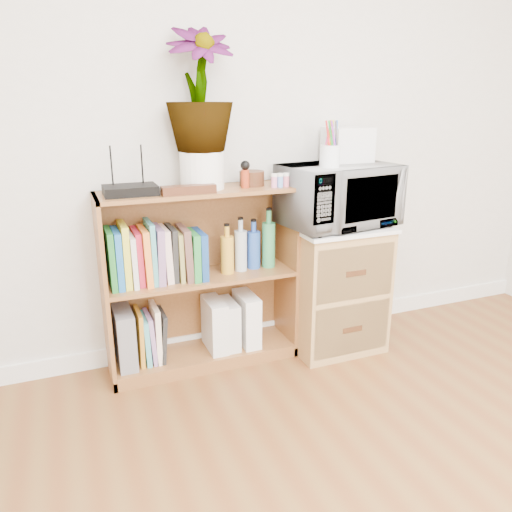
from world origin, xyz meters
TOP-DOWN VIEW (x-y plane):
  - skirting_board at (0.00, 2.24)m, footprint 4.00×0.02m
  - bookshelf at (-0.35, 2.10)m, footprint 1.00×0.30m
  - wicker_unit at (0.40, 2.02)m, footprint 0.50×0.45m
  - microwave at (0.40, 2.02)m, footprint 0.64×0.48m
  - pen_cup at (0.29, 1.94)m, footprint 0.10×0.10m
  - small_appliance at (0.50, 2.11)m, footprint 0.23×0.19m
  - router at (-0.68, 2.08)m, footprint 0.24×0.17m
  - white_bowl at (-0.60, 2.07)m, footprint 0.13×0.13m
  - plant_pot at (-0.32, 2.12)m, footprint 0.22×0.22m
  - potted_plant at (-0.32, 2.12)m, footprint 0.32×0.32m
  - trinket_box at (-0.42, 2.00)m, footprint 0.26×0.06m
  - kokeshi_doll at (-0.12, 2.06)m, footprint 0.04×0.04m
  - wooden_bowl at (-0.06, 2.11)m, footprint 0.13×0.13m
  - paint_jars at (0.05, 2.01)m, footprint 0.12×0.04m
  - file_box at (-0.76, 2.10)m, footprint 0.09×0.24m
  - magazine_holder_left at (-0.29, 2.09)m, footprint 0.09×0.23m
  - magazine_holder_mid at (-0.21, 2.09)m, footprint 0.08×0.21m
  - magazine_holder_right at (-0.10, 2.09)m, footprint 0.09×0.23m
  - cookbooks at (-0.58, 2.10)m, footprint 0.47×0.20m
  - liquor_bottles at (-0.05, 2.10)m, footprint 0.39×0.07m
  - lower_books at (-0.63, 2.10)m, footprint 0.15×0.19m

SIDE VIEW (x-z plane):
  - skirting_board at x=0.00m, z-range 0.00..0.10m
  - magazine_holder_mid at x=-0.21m, z-range 0.07..0.33m
  - lower_books at x=-0.63m, z-range 0.06..0.35m
  - magazine_holder_left at x=-0.29m, z-range 0.07..0.35m
  - magazine_holder_right at x=-0.10m, z-range 0.07..0.36m
  - file_box at x=-0.76m, z-range 0.07..0.37m
  - wicker_unit at x=0.40m, z-range 0.00..0.70m
  - bookshelf at x=-0.35m, z-range 0.00..0.95m
  - cookbooks at x=-0.58m, z-range 0.48..0.79m
  - liquor_bottles at x=-0.05m, z-range 0.48..0.80m
  - microwave at x=0.40m, z-range 0.72..1.05m
  - white_bowl at x=-0.60m, z-range 0.95..0.98m
  - trinket_box at x=-0.42m, z-range 0.95..0.99m
  - router at x=-0.68m, z-range 0.95..0.99m
  - paint_jars at x=0.05m, z-range 0.95..1.01m
  - wooden_bowl at x=-0.06m, z-range 0.95..1.02m
  - kokeshi_doll at x=-0.12m, z-range 0.95..1.04m
  - plant_pot at x=-0.32m, z-range 0.95..1.13m
  - pen_cup at x=0.29m, z-range 1.05..1.16m
  - small_appliance at x=0.50m, z-range 1.05..1.23m
  - potted_plant at x=-0.32m, z-range 1.13..1.71m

